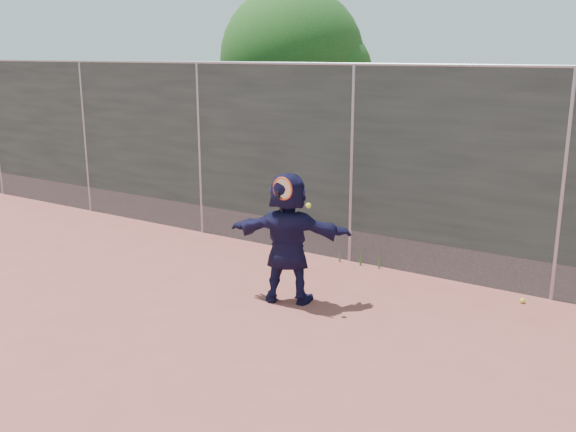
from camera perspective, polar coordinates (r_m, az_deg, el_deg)
The scene contains 7 objects.
ground at distance 7.42m, azimuth -7.41°, elevation -11.08°, with size 80.00×80.00×0.00m, color #9E4C42.
player at distance 8.23m, azimuth 0.00°, elevation -1.93°, with size 1.60×0.51×1.72m, color #151336.
ball_ground at distance 8.95m, azimuth 20.12°, elevation -7.08°, with size 0.07×0.07×0.07m, color #D0E933.
fence at distance 9.75m, azimuth 5.71°, elevation 4.92°, with size 20.00×0.06×3.03m.
swing_action at distance 7.88m, azimuth -0.27°, elevation 2.17°, with size 0.50×0.17×0.51m.
tree_left at distance 13.69m, azimuth 1.03°, elevation 13.39°, with size 3.15×3.00×4.53m.
weed_clump at distance 9.87m, azimuth 6.72°, elevation -3.67°, with size 0.68×0.07×0.30m.
Camera 1 is at (4.40, -5.06, 3.17)m, focal length 40.00 mm.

